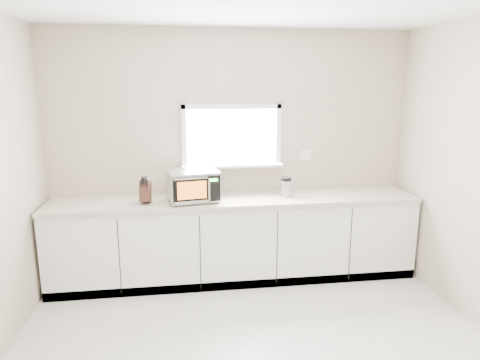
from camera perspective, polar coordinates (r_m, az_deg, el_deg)
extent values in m
cube|color=#B7A791|center=(4.79, -1.12, 3.50)|extent=(4.00, 0.02, 2.70)
cube|color=white|center=(4.75, -1.11, 5.86)|extent=(1.00, 0.02, 0.60)
cube|color=white|center=(4.73, -0.99, 1.92)|extent=(1.12, 0.16, 0.03)
cube|color=white|center=(4.70, -1.10, 9.78)|extent=(1.10, 0.04, 0.05)
cube|color=white|center=(4.78, -1.07, 1.97)|extent=(1.10, 0.04, 0.05)
cube|color=white|center=(4.70, -7.49, 5.69)|extent=(0.05, 0.04, 0.70)
cube|color=white|center=(4.82, 5.15, 5.92)|extent=(0.05, 0.04, 0.70)
cube|color=white|center=(4.96, 8.71, 3.32)|extent=(0.12, 0.01, 0.12)
cube|color=white|center=(4.73, -0.62, -8.02)|extent=(3.92, 0.60, 0.88)
cube|color=#C4B2A1|center=(4.58, -0.62, -2.67)|extent=(3.92, 0.64, 0.04)
cylinder|color=black|center=(4.32, -8.57, -3.39)|extent=(0.02, 0.02, 0.01)
cylinder|color=black|center=(4.60, -9.20, -2.40)|extent=(0.02, 0.02, 0.01)
cylinder|color=black|center=(4.40, -3.18, -2.95)|extent=(0.02, 0.02, 0.01)
cylinder|color=black|center=(4.68, -4.13, -2.02)|extent=(0.02, 0.02, 0.01)
cube|color=#AEB0B5|center=(4.46, -6.31, -0.73)|extent=(0.56, 0.46, 0.30)
cube|color=black|center=(4.27, -5.76, -1.30)|extent=(0.47, 0.10, 0.26)
cube|color=orange|center=(4.26, -6.40, -1.37)|extent=(0.29, 0.06, 0.18)
cylinder|color=silver|center=(4.28, -4.12, -1.26)|extent=(0.02, 0.02, 0.23)
cube|color=black|center=(4.31, -3.55, -1.15)|extent=(0.12, 0.03, 0.26)
cube|color=#19FF33|center=(4.28, -3.54, 0.00)|extent=(0.08, 0.02, 0.03)
cube|color=silver|center=(4.43, -6.36, 1.21)|extent=(0.56, 0.46, 0.01)
cube|color=#462319|center=(4.46, -12.49, -1.51)|extent=(0.12, 0.21, 0.24)
cube|color=black|center=(4.40, -13.04, -0.41)|extent=(0.02, 0.04, 0.09)
cube|color=black|center=(4.39, -12.68, -0.29)|extent=(0.02, 0.04, 0.09)
cube|color=black|center=(4.39, -12.30, -0.54)|extent=(0.02, 0.04, 0.09)
cube|color=black|center=(4.39, -12.88, -0.05)|extent=(0.02, 0.04, 0.09)
cube|color=black|center=(4.38, -12.45, -0.05)|extent=(0.02, 0.04, 0.09)
cylinder|color=#945F39|center=(4.75, -6.72, -0.14)|extent=(0.29, 0.07, 0.29)
cylinder|color=#AEB0B5|center=(4.68, 6.10, -1.08)|extent=(0.15, 0.15, 0.17)
cylinder|color=black|center=(4.66, 6.13, 0.18)|extent=(0.14, 0.14, 0.04)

